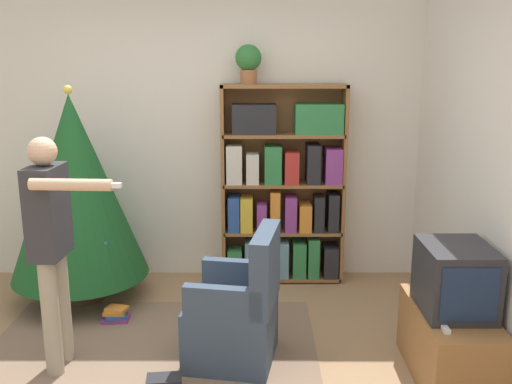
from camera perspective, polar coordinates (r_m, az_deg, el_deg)
name	(u,v)px	position (r m, az deg, el deg)	size (l,w,h in m)	color
wall_back	(199,136)	(5.20, -5.72, 5.63)	(8.00, 0.10, 2.60)	silver
area_rug	(148,361)	(4.06, -10.77, -16.31)	(2.30, 1.89, 0.01)	#7F6651
bookshelf	(284,191)	(5.06, 2.84, 0.06)	(1.08, 0.27, 1.77)	brown
tv_stand	(450,344)	(3.91, 18.79, -14.24)	(0.44, 0.86, 0.47)	#996638
television	(455,279)	(3.73, 19.32, -8.18)	(0.40, 0.49, 0.42)	#28282D
game_remote	(445,328)	(3.55, 18.36, -12.77)	(0.04, 0.12, 0.02)	white
christmas_tree	(75,188)	(4.84, -17.61, 0.39)	(1.11, 1.11, 1.78)	#4C3323
armchair	(238,315)	(3.88, -1.84, -12.22)	(0.66, 0.65, 0.92)	#334256
standing_person	(52,236)	(3.81, -19.77, -4.21)	(0.62, 0.50, 1.53)	#9E937F
potted_plant	(249,61)	(4.92, -0.75, 12.95)	(0.22, 0.22, 0.33)	#935B38
book_pile_near_tree	(116,315)	(4.64, -13.81, -11.81)	(0.21, 0.17, 0.12)	#843889
book_pile_by_chair	(163,384)	(3.73, -9.27, -18.42)	(0.24, 0.16, 0.09)	#843889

